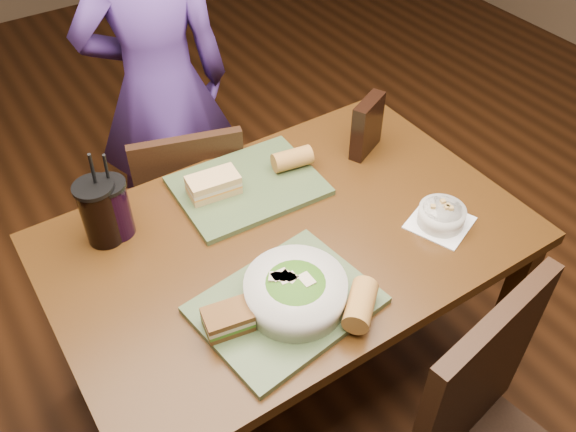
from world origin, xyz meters
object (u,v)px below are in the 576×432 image
object	(u,v)px
tray_far	(248,186)
salad_bowl	(295,291)
sandwich_near	(228,319)
baguette_far	(292,159)
cup_berry	(113,208)
chip_bag	(367,126)
diner	(159,88)
tray_near	(286,305)
soup_bowl	(441,216)
cup_cola	(100,212)
dining_table	(288,256)
chair_far	(185,210)
baguette_near	(360,305)
sandwich_far	(213,185)

from	to	relation	value
tray_far	salad_bowl	world-z (taller)	salad_bowl
sandwich_near	baguette_far	size ratio (longest dim) A/B	1.02
cup_berry	chip_bag	distance (m)	0.82
tray_far	salad_bowl	size ratio (longest dim) A/B	1.68
diner	salad_bowl	world-z (taller)	diner
tray_near	soup_bowl	world-z (taller)	soup_bowl
sandwich_near	cup_cola	bearing A→B (deg)	105.51
tray_near	tray_far	world-z (taller)	same
dining_table	cup_berry	xyz separation A→B (m)	(-0.39, 0.27, 0.18)
tray_near	cup_berry	bearing A→B (deg)	117.06
salad_bowl	cup_berry	xyz separation A→B (m)	(-0.27, 0.49, 0.03)
chair_far	cup_berry	world-z (taller)	cup_berry
baguette_near	dining_table	bearing A→B (deg)	87.64
soup_bowl	baguette_far	world-z (taller)	baguette_far
salad_bowl	baguette_near	size ratio (longest dim) A/B	1.91
sandwich_far	sandwich_near	bearing A→B (deg)	-114.36
tray_near	sandwich_far	xyz separation A→B (m)	(0.05, 0.46, 0.04)
salad_bowl	cup_cola	distance (m)	0.57
baguette_near	cup_berry	bearing A→B (deg)	121.88
dining_table	cup_cola	bearing A→B (deg)	148.10
baguette_far	chair_far	bearing A→B (deg)	127.77
soup_bowl	sandwich_near	xyz separation A→B (m)	(-0.68, 0.00, 0.01)
chair_far	sandwich_near	xyz separation A→B (m)	(-0.21, -0.74, 0.33)
dining_table	soup_bowl	distance (m)	0.45
soup_bowl	sandwich_far	world-z (taller)	sandwich_far
cup_cola	sandwich_far	bearing A→B (deg)	-2.50
chair_far	baguette_near	xyz separation A→B (m)	(0.07, -0.88, 0.34)
diner	tray_far	size ratio (longest dim) A/B	3.58
soup_bowl	tray_far	bearing A→B (deg)	131.12
tray_far	chip_bag	world-z (taller)	chip_bag
dining_table	tray_near	bearing A→B (deg)	-124.56
dining_table	cup_cola	xyz separation A→B (m)	(-0.43, 0.26, 0.19)
sandwich_near	cup_berry	xyz separation A→B (m)	(-0.09, 0.46, 0.05)
sandwich_far	chip_bag	size ratio (longest dim) A/B	0.84
diner	tray_far	xyz separation A→B (m)	(-0.01, -0.67, 0.01)
dining_table	tray_near	size ratio (longest dim) A/B	3.10
tray_far	soup_bowl	distance (m)	0.57
cup_cola	tray_far	bearing A→B (deg)	-4.43
cup_berry	chip_bag	bearing A→B (deg)	-5.78
salad_bowl	baguette_near	bearing A→B (deg)	-46.31
salad_bowl	baguette_near	distance (m)	0.16
chair_far	baguette_far	distance (m)	0.52
sandwich_near	soup_bowl	bearing A→B (deg)	-0.37
diner	dining_table	bearing A→B (deg)	101.86
sandwich_far	tray_far	bearing A→B (deg)	-10.47
chair_far	sandwich_near	size ratio (longest dim) A/B	6.71
baguette_near	chair_far	bearing A→B (deg)	94.52
salad_bowl	sandwich_near	xyz separation A→B (m)	(-0.17, 0.03, -0.02)
tray_near	sandwich_near	bearing A→B (deg)	174.36
soup_bowl	cup_cola	distance (m)	0.94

